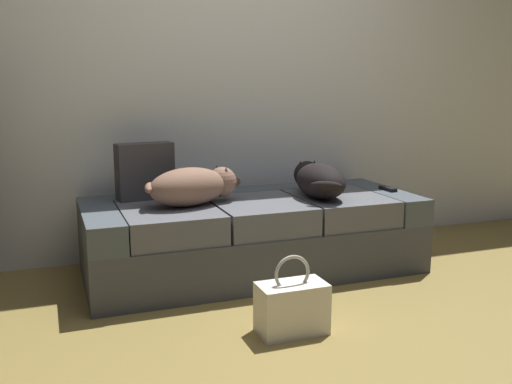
# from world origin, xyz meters

# --- Properties ---
(ground_plane) EXTENTS (10.00, 10.00, 0.00)m
(ground_plane) POSITION_xyz_m (0.00, 0.00, 0.00)
(ground_plane) COLOR olive
(back_wall) EXTENTS (6.40, 0.10, 2.80)m
(back_wall) POSITION_xyz_m (0.00, 1.65, 1.40)
(back_wall) COLOR silver
(back_wall) RESTS_ON ground
(couch) EXTENTS (2.02, 0.84, 0.46)m
(couch) POSITION_xyz_m (0.00, 1.07, 0.23)
(couch) COLOR #414448
(couch) RESTS_ON ground
(dog_tan) EXTENTS (0.63, 0.40, 0.22)m
(dog_tan) POSITION_xyz_m (-0.38, 1.03, 0.57)
(dog_tan) COLOR #855F4A
(dog_tan) RESTS_ON couch
(dog_dark) EXTENTS (0.31, 0.63, 0.21)m
(dog_dark) POSITION_xyz_m (0.39, 0.99, 0.57)
(dog_dark) COLOR black
(dog_dark) RESTS_ON couch
(tv_remote) EXTENTS (0.05, 0.15, 0.02)m
(tv_remote) POSITION_xyz_m (0.92, 1.02, 0.47)
(tv_remote) COLOR black
(tv_remote) RESTS_ON couch
(throw_pillow) EXTENTS (0.35, 0.17, 0.34)m
(throw_pillow) POSITION_xyz_m (-0.61, 1.30, 0.63)
(throw_pillow) COLOR #393739
(throw_pillow) RESTS_ON couch
(handbag) EXTENTS (0.32, 0.18, 0.38)m
(handbag) POSITION_xyz_m (-0.14, 0.17, 0.13)
(handbag) COLOR silver
(handbag) RESTS_ON ground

